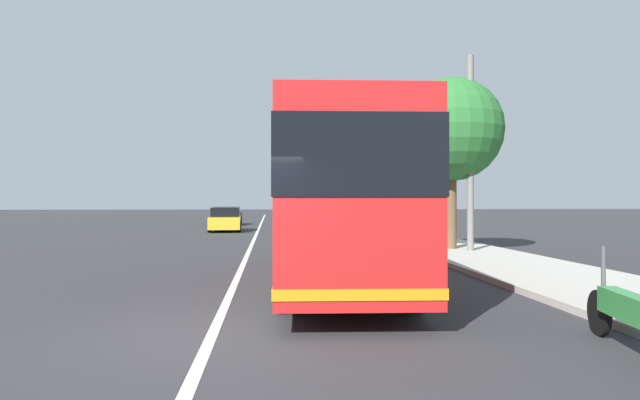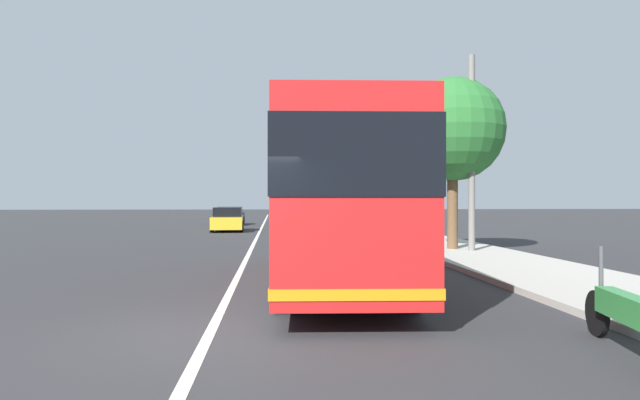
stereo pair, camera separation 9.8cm
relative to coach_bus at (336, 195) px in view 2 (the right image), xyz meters
name	(u,v)px [view 2 (the right image)]	position (x,y,z in m)	size (l,w,h in m)	color
ground_plane	(210,333)	(-4.54, 2.34, -2.04)	(220.00, 220.00, 0.00)	#2D2D30
sidewalk_curb	(471,254)	(5.46, -5.31, -1.97)	(110.00, 3.60, 0.14)	#B2ADA3
lane_divider_line	(247,258)	(5.46, 2.34, -2.04)	(110.00, 0.16, 0.01)	silver
coach_bus	(336,195)	(0.00, 0.00, 0.00)	(10.24, 3.02, 3.55)	red
motorcycle_angled	(627,315)	(-6.03, -2.93, -1.56)	(2.36, 0.50, 1.27)	black
car_ahead_same_lane	(228,220)	(21.37, 4.36, -1.34)	(4.37, 2.08, 1.48)	gold
car_far_distant	(230,216)	(30.16, 4.95, -1.36)	(4.47, 2.11, 1.43)	black
roadside_tree_mid_block	(452,130)	(6.76, -5.10, 2.45)	(3.80, 3.80, 6.42)	brown
utility_pole	(472,155)	(5.97, -5.52, 1.49)	(0.23, 0.23, 7.06)	slate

